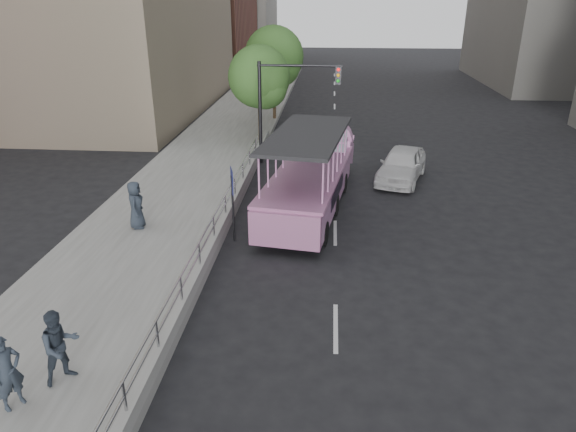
% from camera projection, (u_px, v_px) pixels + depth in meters
% --- Properties ---
extents(ground, '(160.00, 160.00, 0.00)m').
position_uv_depth(ground, '(302.00, 287.00, 15.55)').
color(ground, black).
extents(sidewalk, '(5.50, 80.00, 0.30)m').
position_uv_depth(sidewalk, '(197.00, 173.00, 25.09)').
color(sidewalk, '#A4A39E').
rests_on(sidewalk, ground).
extents(kerb_wall, '(0.24, 30.00, 0.36)m').
position_uv_depth(kerb_wall, '(214.00, 240.00, 17.43)').
color(kerb_wall, '#A5A59F').
rests_on(kerb_wall, sidewalk).
extents(guardrail, '(0.07, 22.00, 0.71)m').
position_uv_depth(guardrail, '(213.00, 223.00, 17.17)').
color(guardrail, '#AEAFB3').
rests_on(guardrail, kerb_wall).
extents(duck_boat, '(3.86, 10.36, 3.36)m').
position_uv_depth(duck_boat, '(313.00, 175.00, 21.43)').
color(duck_boat, black).
rests_on(duck_boat, ground).
extents(car, '(3.15, 4.94, 1.56)m').
position_uv_depth(car, '(402.00, 164.00, 24.34)').
color(car, silver).
rests_on(car, ground).
extents(pedestrian_near, '(0.66, 0.74, 1.69)m').
position_uv_depth(pedestrian_near, '(7.00, 372.00, 10.32)').
color(pedestrian_near, '#2A333E').
rests_on(pedestrian_near, sidewalk).
extents(pedestrian_mid, '(1.05, 1.07, 1.74)m').
position_uv_depth(pedestrian_mid, '(60.00, 346.00, 11.05)').
color(pedestrian_mid, '#2A333E').
rests_on(pedestrian_mid, sidewalk).
extents(pedestrian_far, '(0.70, 0.95, 1.77)m').
position_uv_depth(pedestrian_far, '(136.00, 205.00, 18.53)').
color(pedestrian_far, '#2A333E').
rests_on(pedestrian_far, sidewalk).
extents(parking_sign, '(0.20, 0.60, 2.73)m').
position_uv_depth(parking_sign, '(233.00, 196.00, 17.82)').
color(parking_sign, black).
rests_on(parking_sign, ground).
extents(traffic_signal, '(4.20, 0.32, 5.20)m').
position_uv_depth(traffic_signal, '(283.00, 96.00, 25.76)').
color(traffic_signal, black).
rests_on(traffic_signal, ground).
extents(street_tree_near, '(3.52, 3.52, 5.72)m').
position_uv_depth(street_tree_near, '(261.00, 79.00, 28.89)').
color(street_tree_near, '#3C2D1B').
rests_on(street_tree_near, ground).
extents(street_tree_far, '(3.97, 3.97, 6.45)m').
position_uv_depth(street_tree_far, '(275.00, 59.00, 34.18)').
color(street_tree_far, '#3C2D1B').
rests_on(street_tree_far, ground).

